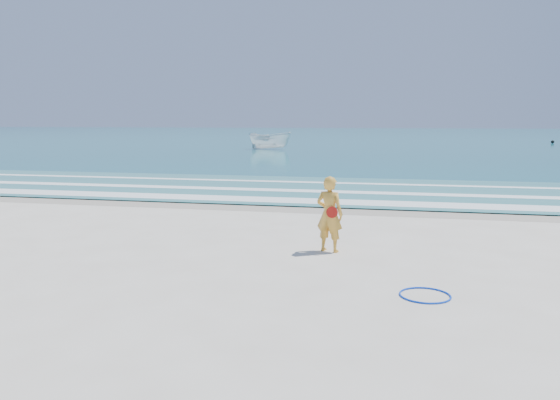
# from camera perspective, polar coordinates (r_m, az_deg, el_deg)

# --- Properties ---
(ground) EXTENTS (400.00, 400.00, 0.00)m
(ground) POSITION_cam_1_polar(r_m,az_deg,el_deg) (10.95, -5.52, -8.15)
(ground) COLOR silver
(ground) RESTS_ON ground
(wet_sand) EXTENTS (400.00, 2.40, 0.00)m
(wet_sand) POSITION_cam_1_polar(r_m,az_deg,el_deg) (19.51, 2.66, -0.80)
(wet_sand) COLOR #B2A893
(wet_sand) RESTS_ON ground
(ocean) EXTENTS (400.00, 190.00, 0.04)m
(ocean) POSITION_cam_1_polar(r_m,az_deg,el_deg) (115.07, 10.94, 6.68)
(ocean) COLOR #19727F
(ocean) RESTS_ON ground
(shallow) EXTENTS (400.00, 10.00, 0.01)m
(shallow) POSITION_cam_1_polar(r_m,az_deg,el_deg) (24.39, 4.67, 1.13)
(shallow) COLOR #59B7AD
(shallow) RESTS_ON ocean
(foam_near) EXTENTS (400.00, 1.40, 0.01)m
(foam_near) POSITION_cam_1_polar(r_m,az_deg,el_deg) (20.77, 3.27, -0.10)
(foam_near) COLOR white
(foam_near) RESTS_ON shallow
(foam_mid) EXTENTS (400.00, 0.90, 0.01)m
(foam_mid) POSITION_cam_1_polar(r_m,az_deg,el_deg) (23.61, 4.41, 0.91)
(foam_mid) COLOR white
(foam_mid) RESTS_ON shallow
(foam_far) EXTENTS (400.00, 0.60, 0.01)m
(foam_far) POSITION_cam_1_polar(r_m,az_deg,el_deg) (26.85, 5.41, 1.80)
(foam_far) COLOR white
(foam_far) RESTS_ON shallow
(hoop) EXTENTS (1.14, 1.14, 0.03)m
(hoop) POSITION_cam_1_polar(r_m,az_deg,el_deg) (10.18, 14.92, -9.59)
(hoop) COLOR blue
(hoop) RESTS_ON ground
(boat) EXTENTS (5.07, 2.78, 1.85)m
(boat) POSITION_cam_1_polar(r_m,az_deg,el_deg) (57.47, -1.06, 6.23)
(boat) COLOR white
(boat) RESTS_ON ocean
(buoy) EXTENTS (0.43, 0.43, 0.43)m
(buoy) POSITION_cam_1_polar(r_m,az_deg,el_deg) (80.53, 26.60, 5.46)
(buoy) COLOR black
(buoy) RESTS_ON ocean
(woman) EXTENTS (0.75, 0.60, 1.80)m
(woman) POSITION_cam_1_polar(r_m,az_deg,el_deg) (12.93, 5.20, -1.48)
(woman) COLOR gold
(woman) RESTS_ON ground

